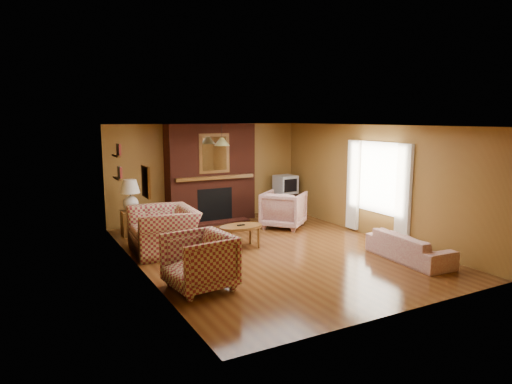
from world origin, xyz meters
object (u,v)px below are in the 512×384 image
plaid_armchair (199,261)px  floral_armchair (284,210)px  fireplace (211,174)px  crt_tv (286,184)px  plaid_loveseat (164,230)px  coffee_table (241,228)px  table_lamp (130,194)px  floral_sofa (409,247)px  side_table (132,223)px  tv_stand (285,204)px

plaid_armchair → floral_armchair: bearing=125.0°
fireplace → crt_tv: 2.09m
plaid_loveseat → coffee_table: (1.42, -0.45, -0.03)m
plaid_armchair → crt_tv: 5.66m
plaid_armchair → crt_tv: (4.00, 3.98, 0.38)m
crt_tv → table_lamp: bearing=-175.3°
crt_tv → plaid_loveseat: bearing=-154.3°
plaid_loveseat → floral_armchair: size_ratio=1.41×
floral_armchair → coffee_table: (-1.65, -1.09, -0.03)m
plaid_armchair → table_lamp: table_lamp is taller
floral_sofa → table_lamp: 5.78m
floral_armchair → crt_tv: size_ratio=1.71×
fireplace → coffee_table: bearing=-99.6°
side_table → crt_tv: crt_tv is taller
floral_armchair → crt_tv: crt_tv is taller
floral_armchair → tv_stand: bearing=-74.2°
table_lamp → plaid_armchair: bearing=-87.6°
fireplace → side_table: size_ratio=4.35×
plaid_armchair → table_lamp: 3.68m
plaid_loveseat → floral_sofa: bearing=58.4°
coffee_table → crt_tv: (2.48, 2.33, 0.41)m
side_table → table_lamp: 0.66m
side_table → coffee_table: bearing=-49.9°
floral_armchair → coffee_table: floral_armchair is taller
crt_tv → floral_armchair: bearing=-123.6°
plaid_armchair → coffee_table: (1.52, 1.65, -0.03)m
plaid_loveseat → plaid_armchair: 2.11m
plaid_loveseat → floral_armchair: plaid_loveseat is taller
fireplace → side_table: bearing=-165.7°
side_table → floral_armchair: bearing=-15.1°
fireplace → table_lamp: fireplace is taller
plaid_armchair → floral_sofa: size_ratio=0.56×
floral_armchair → coffee_table: 1.98m
fireplace → plaid_loveseat: size_ratio=1.83×
side_table → tv_stand: bearing=4.8°
tv_stand → table_lamp: bearing=-170.0°
plaid_armchair → side_table: (-0.15, 3.64, -0.15)m
side_table → crt_tv: 4.20m
plaid_armchair → tv_stand: plaid_armchair is taller
floral_armchair → tv_stand: (0.83, 1.25, -0.14)m
plaid_loveseat → crt_tv: size_ratio=2.40×
plaid_armchair → table_lamp: (-0.15, 3.64, 0.51)m
coffee_table → table_lamp: (-1.67, 1.99, 0.54)m
fireplace → floral_sofa: bearing=-67.8°
plaid_loveseat → table_lamp: bearing=-167.8°
table_lamp → tv_stand: table_lamp is taller
plaid_loveseat → crt_tv: (3.90, 1.88, 0.38)m
plaid_loveseat → plaid_armchair: (-0.10, -2.10, -0.00)m
fireplace → side_table: fireplace is taller
crt_tv → coffee_table: bearing=-136.8°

